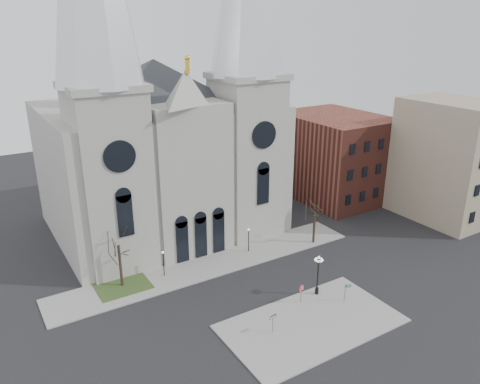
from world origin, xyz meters
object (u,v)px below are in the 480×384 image
stop_sign (301,290)px  street_name_sign (346,291)px  one_way_sign (273,320)px  globe_lamp (318,270)px

stop_sign → street_name_sign: (4.22, -2.38, -0.29)m
stop_sign → street_name_sign: size_ratio=1.01×
stop_sign → one_way_sign: stop_sign is taller
one_way_sign → street_name_sign: bearing=-11.0°
one_way_sign → stop_sign: bearing=12.6°
street_name_sign → one_way_sign: bearing=-155.3°
stop_sign → street_name_sign: 4.85m
stop_sign → globe_lamp: globe_lamp is taller
one_way_sign → globe_lamp: bearing=7.8°
stop_sign → one_way_sign: bearing=-150.6°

